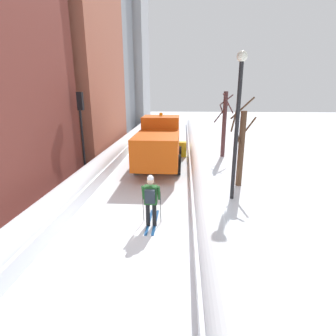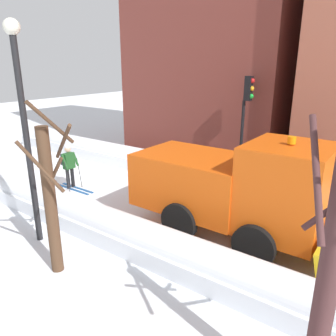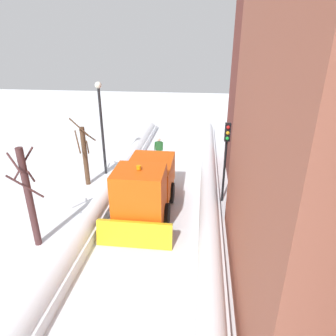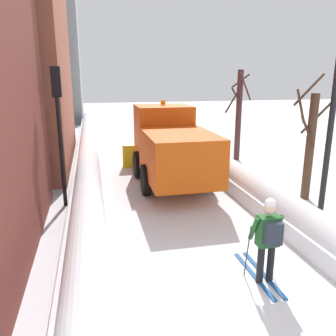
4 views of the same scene
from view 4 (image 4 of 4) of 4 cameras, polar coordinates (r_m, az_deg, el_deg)
ground_plane at (r=15.98m, az=-3.23°, el=0.29°), size 80.00×80.00×0.00m
snowbank_left at (r=15.68m, az=-13.07°, el=1.26°), size 1.10×36.00×1.00m
snowbank_right at (r=16.52m, az=6.06°, el=2.09°), size 1.10×36.00×0.93m
building_tower_distant at (r=34.72m, az=-22.99°, el=23.53°), size 9.03×6.81×19.69m
plow_truck at (r=13.08m, az=0.44°, el=3.64°), size 3.20×5.98×3.12m
skier at (r=7.15m, az=16.25°, el=-10.95°), size 0.62×1.80×1.81m
traffic_light_pole at (r=11.10m, az=-17.77°, el=9.10°), size 0.28×0.42×4.34m
street_lamp at (r=10.38m, az=25.98°, el=11.19°), size 0.40×0.40×5.82m
bare_tree_near at (r=12.24m, az=22.47°, el=3.74°), size 1.17×1.15×4.15m
bare_tree_mid at (r=17.21m, az=11.64°, el=8.79°), size 1.27×1.21×4.36m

